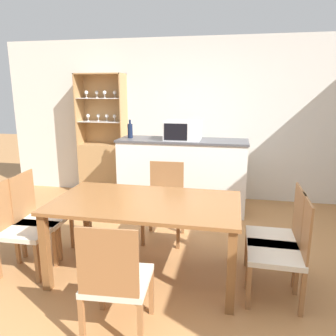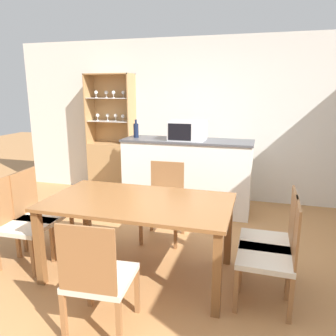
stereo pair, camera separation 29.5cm
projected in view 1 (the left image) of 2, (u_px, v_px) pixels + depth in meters
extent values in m
plane|color=#B27A47|center=(174.00, 282.00, 3.06)|extent=(18.00, 18.00, 0.00)
cube|color=silver|center=(204.00, 120.00, 5.27)|extent=(6.80, 0.06, 2.55)
cube|color=white|center=(182.00, 176.00, 4.82)|extent=(1.83, 0.55, 1.03)
cube|color=#4C4C51|center=(182.00, 140.00, 4.69)|extent=(1.86, 0.58, 0.03)
cube|color=tan|center=(104.00, 169.00, 5.59)|extent=(0.78, 0.35, 0.86)
cube|color=tan|center=(105.00, 109.00, 5.51)|extent=(0.78, 0.02, 1.14)
cube|color=tan|center=(80.00, 109.00, 5.43)|extent=(0.02, 0.35, 1.14)
cube|color=tan|center=(124.00, 110.00, 5.28)|extent=(0.02, 0.35, 1.14)
cube|color=tan|center=(100.00, 74.00, 5.23)|extent=(0.78, 0.35, 0.02)
cube|color=white|center=(102.00, 121.00, 5.40)|extent=(0.74, 0.30, 0.01)
cube|color=white|center=(101.00, 98.00, 5.31)|extent=(0.74, 0.30, 0.01)
cylinder|color=white|center=(88.00, 121.00, 5.44)|extent=(0.04, 0.04, 0.01)
cylinder|color=white|center=(88.00, 119.00, 5.43)|extent=(0.01, 0.01, 0.06)
sphere|color=white|center=(88.00, 116.00, 5.42)|extent=(0.06, 0.06, 0.06)
cylinder|color=white|center=(87.00, 98.00, 5.34)|extent=(0.04, 0.04, 0.01)
cylinder|color=white|center=(86.00, 96.00, 5.33)|extent=(0.01, 0.01, 0.06)
sphere|color=white|center=(86.00, 92.00, 5.32)|extent=(0.06, 0.06, 0.06)
cylinder|color=white|center=(98.00, 121.00, 5.46)|extent=(0.04, 0.04, 0.01)
cylinder|color=white|center=(98.00, 119.00, 5.45)|extent=(0.01, 0.01, 0.06)
sphere|color=white|center=(98.00, 116.00, 5.44)|extent=(0.06, 0.06, 0.06)
cylinder|color=white|center=(97.00, 98.00, 5.36)|extent=(0.04, 0.04, 0.01)
cylinder|color=white|center=(97.00, 96.00, 5.35)|extent=(0.01, 0.01, 0.06)
sphere|color=white|center=(97.00, 92.00, 5.34)|extent=(0.06, 0.06, 0.06)
cylinder|color=white|center=(107.00, 121.00, 5.41)|extent=(0.04, 0.04, 0.01)
cylinder|color=white|center=(107.00, 119.00, 5.40)|extent=(0.01, 0.01, 0.06)
sphere|color=white|center=(107.00, 116.00, 5.39)|extent=(0.06, 0.06, 0.06)
cylinder|color=white|center=(105.00, 98.00, 5.27)|extent=(0.04, 0.04, 0.01)
cylinder|color=white|center=(105.00, 96.00, 5.26)|extent=(0.01, 0.01, 0.06)
sphere|color=white|center=(105.00, 92.00, 5.25)|extent=(0.06, 0.06, 0.06)
cylinder|color=white|center=(115.00, 121.00, 5.31)|extent=(0.04, 0.04, 0.01)
cylinder|color=white|center=(115.00, 120.00, 5.31)|extent=(0.01, 0.01, 0.06)
sphere|color=white|center=(115.00, 116.00, 5.30)|extent=(0.06, 0.06, 0.06)
cylinder|color=white|center=(115.00, 98.00, 5.27)|extent=(0.04, 0.04, 0.01)
cylinder|color=white|center=(115.00, 96.00, 5.26)|extent=(0.01, 0.01, 0.06)
sphere|color=white|center=(115.00, 92.00, 5.25)|extent=(0.06, 0.06, 0.06)
cube|color=brown|center=(146.00, 203.00, 3.03)|extent=(1.73, 0.96, 0.03)
cube|color=brown|center=(45.00, 253.00, 2.87)|extent=(0.07, 0.07, 0.72)
cube|color=brown|center=(231.00, 272.00, 2.56)|extent=(0.07, 0.07, 0.72)
cube|color=brown|center=(87.00, 217.00, 3.68)|extent=(0.07, 0.07, 0.72)
cube|color=brown|center=(232.00, 229.00, 3.37)|extent=(0.07, 0.07, 0.72)
cube|color=beige|center=(271.00, 239.00, 3.02)|extent=(0.45, 0.45, 0.05)
cube|color=#936038|center=(299.00, 214.00, 2.92)|extent=(0.02, 0.41, 0.48)
cube|color=#936038|center=(248.00, 269.00, 2.92)|extent=(0.04, 0.04, 0.39)
cube|color=#936038|center=(247.00, 248.00, 3.31)|extent=(0.04, 0.04, 0.39)
cube|color=#936038|center=(297.00, 274.00, 2.84)|extent=(0.04, 0.04, 0.39)
cube|color=#936038|center=(289.00, 252.00, 3.23)|extent=(0.04, 0.04, 0.39)
cube|color=beige|center=(44.00, 220.00, 3.47)|extent=(0.48, 0.48, 0.05)
cube|color=#936038|center=(23.00, 195.00, 3.44)|extent=(0.04, 0.41, 0.48)
cube|color=#936038|center=(72.00, 232.00, 3.69)|extent=(0.04, 0.04, 0.39)
cube|color=#936038|center=(55.00, 249.00, 3.30)|extent=(0.04, 0.04, 0.39)
cube|color=#936038|center=(38.00, 229.00, 3.75)|extent=(0.04, 0.04, 0.39)
cube|color=#936038|center=(17.00, 246.00, 3.35)|extent=(0.04, 0.04, 0.39)
cube|color=beige|center=(275.00, 254.00, 2.75)|extent=(0.46, 0.46, 0.05)
cube|color=#936038|center=(305.00, 227.00, 2.64)|extent=(0.03, 0.41, 0.48)
cube|color=#936038|center=(249.00, 288.00, 2.65)|extent=(0.04, 0.04, 0.39)
cube|color=#936038|center=(248.00, 262.00, 3.04)|extent=(0.04, 0.04, 0.39)
cube|color=#936038|center=(302.00, 294.00, 2.56)|extent=(0.04, 0.04, 0.39)
cube|color=#936038|center=(295.00, 267.00, 2.95)|extent=(0.04, 0.04, 0.39)
cube|color=beige|center=(118.00, 280.00, 2.37)|extent=(0.48, 0.48, 0.05)
cube|color=#936038|center=(107.00, 263.00, 2.10)|extent=(0.41, 0.05, 0.48)
cube|color=#936038|center=(102.00, 288.00, 2.64)|extent=(0.04, 0.04, 0.39)
cube|color=#936038|center=(151.00, 292.00, 2.59)|extent=(0.04, 0.04, 0.39)
cube|color=#936038|center=(82.00, 323.00, 2.25)|extent=(0.04, 0.04, 0.39)
cube|color=#936038|center=(140.00, 328.00, 2.20)|extent=(0.04, 0.04, 0.39)
cube|color=beige|center=(164.00, 207.00, 3.85)|extent=(0.46, 0.46, 0.05)
cube|color=#936038|center=(167.00, 181.00, 4.00)|extent=(0.41, 0.03, 0.48)
cube|color=#936038|center=(178.00, 232.00, 3.67)|extent=(0.04, 0.04, 0.39)
cube|color=#936038|center=(143.00, 230.00, 3.74)|extent=(0.04, 0.04, 0.39)
cube|color=#936038|center=(183.00, 219.00, 4.06)|extent=(0.04, 0.04, 0.39)
cube|color=#936038|center=(151.00, 216.00, 4.13)|extent=(0.04, 0.04, 0.39)
cube|color=beige|center=(28.00, 231.00, 3.20)|extent=(0.46, 0.46, 0.05)
cube|color=#936038|center=(5.00, 204.00, 3.17)|extent=(0.03, 0.41, 0.48)
cube|color=#936038|center=(59.00, 243.00, 3.41)|extent=(0.04, 0.04, 0.39)
cube|color=#936038|center=(37.00, 263.00, 3.02)|extent=(0.04, 0.04, 0.39)
cube|color=#936038|center=(24.00, 240.00, 3.48)|extent=(0.04, 0.04, 0.39)
cube|color=silver|center=(183.00, 130.00, 4.62)|extent=(0.50, 0.37, 0.27)
cube|color=black|center=(176.00, 132.00, 4.46)|extent=(0.32, 0.01, 0.23)
cylinder|color=#141E38|center=(130.00, 131.00, 4.82)|extent=(0.08, 0.08, 0.21)
cylinder|color=#141E38|center=(130.00, 122.00, 4.79)|extent=(0.03, 0.03, 0.06)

